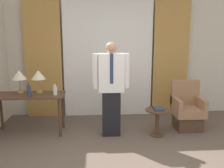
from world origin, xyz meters
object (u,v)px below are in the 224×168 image
at_px(bottle_near_edge, 55,90).
at_px(side_table, 157,118).
at_px(bottle_by_lamp, 29,91).
at_px(armchair, 187,111).
at_px(table_lamp_left, 19,76).
at_px(table_lamp_right, 38,76).
at_px(desk, 28,100).
at_px(book, 158,109).
at_px(person, 111,86).

xyz_separation_m(bottle_near_edge, side_table, (1.83, -0.22, -0.49)).
distance_m(bottle_by_lamp, armchair, 2.99).
bearing_deg(armchair, table_lamp_left, 178.26).
bearing_deg(side_table, table_lamp_left, 170.48).
bearing_deg(table_lamp_right, side_table, -11.01).
distance_m(bottle_by_lamp, side_table, 2.33).
relative_size(table_lamp_right, bottle_near_edge, 2.06).
height_order(table_lamp_left, armchair, table_lamp_left).
relative_size(desk, book, 5.29).
distance_m(desk, table_lamp_right, 0.48).
xyz_separation_m(table_lamp_left, side_table, (2.51, -0.42, -0.73)).
bearing_deg(bottle_by_lamp, table_lamp_right, 70.18).
height_order(bottle_near_edge, armchair, bottle_near_edge).
xyz_separation_m(person, book, (0.84, -0.09, -0.40)).
distance_m(table_lamp_left, book, 2.62).
bearing_deg(desk, side_table, -7.07).
height_order(side_table, book, book).
relative_size(table_lamp_right, person, 0.25).
distance_m(table_lamp_right, book, 2.28).
xyz_separation_m(table_lamp_right, armchair, (2.83, -0.10, -0.72)).
distance_m(bottle_near_edge, book, 1.89).
height_order(bottle_near_edge, bottle_by_lamp, bottle_by_lamp).
bearing_deg(person, bottle_by_lamp, 178.46).
relative_size(table_lamp_right, side_table, 0.86).
relative_size(desk, bottle_by_lamp, 5.02).
xyz_separation_m(side_table, book, (0.01, 0.00, 0.17)).
bearing_deg(table_lamp_left, bottle_by_lamp, -50.71).
bearing_deg(side_table, table_lamp_right, 168.99).
bearing_deg(armchair, side_table, -154.17).
relative_size(bottle_by_lamp, side_table, 0.52).
bearing_deg(desk, bottle_by_lamp, -67.66).
distance_m(bottle_by_lamp, person, 1.44).
relative_size(bottle_by_lamp, book, 1.05).
bearing_deg(bottle_near_edge, armchair, 2.44).
bearing_deg(table_lamp_left, person, -11.24).
bearing_deg(bottle_by_lamp, person, -1.54).
distance_m(armchair, side_table, 0.74).
xyz_separation_m(table_lamp_left, book, (2.52, -0.42, -0.55)).
distance_m(desk, bottle_near_edge, 0.54).
bearing_deg(side_table, desk, 172.93).
relative_size(side_table, book, 2.03).
bearing_deg(side_table, bottle_by_lamp, 176.84).
height_order(desk, table_lamp_left, table_lamp_left).
height_order(desk, side_table, desk).
relative_size(table_lamp_left, person, 0.25).
bearing_deg(armchair, desk, -179.35).
relative_size(desk, bottle_near_edge, 6.21).
bearing_deg(table_lamp_right, desk, -143.07).
bearing_deg(table_lamp_right, table_lamp_left, 180.00).
bearing_deg(table_lamp_right, bottle_near_edge, -31.81).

